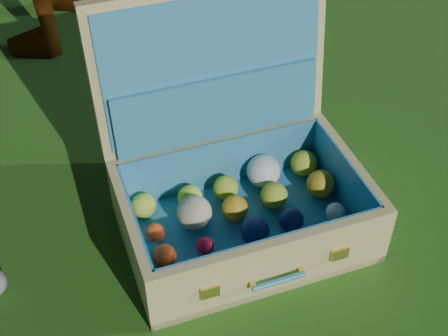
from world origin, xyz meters
TOP-DOWN VIEW (x-y plane):
  - ground at (0.00, 0.00)m, footprint 60.00×60.00m
  - suitcase at (0.12, -0.07)m, footprint 0.73×0.66m

SIDE VIEW (x-z plane):
  - ground at x=0.00m, z-range 0.00..0.00m
  - suitcase at x=0.12m, z-range -0.13..0.45m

